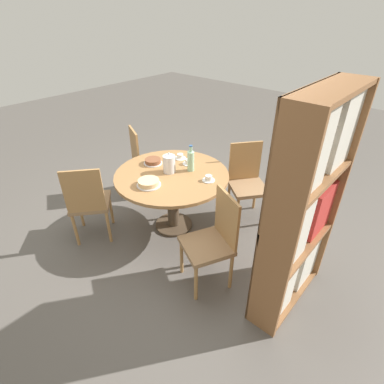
{
  "coord_description": "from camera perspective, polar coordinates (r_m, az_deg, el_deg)",
  "views": [
    {
      "loc": [
        2.04,
        2.12,
        2.35
      ],
      "look_at": [
        0.0,
        0.3,
        0.62
      ],
      "focal_mm": 28.0,
      "sensor_mm": 36.0,
      "label": 1
    }
  ],
  "objects": [
    {
      "name": "cup_b",
      "position": [
        3.68,
        -2.28,
        6.73
      ],
      "size": [
        0.14,
        0.14,
        0.06
      ],
      "color": "silver",
      "rests_on": "dining_table"
    },
    {
      "name": "dining_table",
      "position": [
        3.42,
        -3.81,
        1.59
      ],
      "size": [
        1.28,
        1.28,
        0.74
      ],
      "color": "#473828",
      "rests_on": "ground_plane"
    },
    {
      "name": "cake_second",
      "position": [
        3.59,
        -7.45,
        5.79
      ],
      "size": [
        0.22,
        0.22,
        0.06
      ],
      "color": "silver",
      "rests_on": "dining_table"
    },
    {
      "name": "bookshelf",
      "position": [
        2.52,
        20.06,
        -3.79
      ],
      "size": [
        0.93,
        0.28,
        1.92
      ],
      "rotation": [
        0.0,
        0.0,
        3.14
      ],
      "color": "brown",
      "rests_on": "ground_plane"
    },
    {
      "name": "cake_main",
      "position": [
        3.15,
        -8.29,
        1.77
      ],
      "size": [
        0.25,
        0.25,
        0.06
      ],
      "color": "silver",
      "rests_on": "dining_table"
    },
    {
      "name": "chair_b",
      "position": [
        2.8,
        4.03,
        -8.9
      ],
      "size": [
        0.56,
        0.56,
        0.96
      ],
      "rotation": [
        0.0,
        0.0,
        7.41
      ],
      "color": "#A87A47",
      "rests_on": "ground_plane"
    },
    {
      "name": "chair_a",
      "position": [
        3.48,
        -19.08,
        -1.68
      ],
      "size": [
        0.59,
        0.59,
        0.96
      ],
      "rotation": [
        0.0,
        0.0,
        5.6
      ],
      "color": "#A87A47",
      "rests_on": "ground_plane"
    },
    {
      "name": "chair_c",
      "position": [
        3.73,
        10.43,
        2.14
      ],
      "size": [
        0.59,
        0.59,
        0.96
      ],
      "rotation": [
        0.0,
        0.0,
        8.77
      ],
      "color": "#A87A47",
      "rests_on": "ground_plane"
    },
    {
      "name": "chair_d",
      "position": [
        4.24,
        -8.9,
        6.16
      ],
      "size": [
        0.56,
        0.56,
        0.96
      ],
      "rotation": [
        0.0,
        0.0,
        10.55
      ],
      "color": "#A87A47",
      "rests_on": "ground_plane"
    },
    {
      "name": "coffee_pot",
      "position": [
        3.35,
        -4.36,
        5.48
      ],
      "size": [
        0.14,
        0.14,
        0.24
      ],
      "color": "silver",
      "rests_on": "dining_table"
    },
    {
      "name": "ground_plane",
      "position": [
        3.76,
        -3.48,
        -6.35
      ],
      "size": [
        14.0,
        14.0,
        0.0
      ],
      "primitive_type": "plane",
      "color": "#56514C"
    },
    {
      "name": "cup_c",
      "position": [
        3.55,
        -0.68,
        5.71
      ],
      "size": [
        0.14,
        0.14,
        0.06
      ],
      "color": "silver",
      "rests_on": "dining_table"
    },
    {
      "name": "water_bottle",
      "position": [
        3.36,
        -0.24,
        6.04
      ],
      "size": [
        0.08,
        0.08,
        0.31
      ],
      "color": "#99C6A3",
      "rests_on": "dining_table"
    },
    {
      "name": "cup_a",
      "position": [
        3.21,
        3.18,
        2.56
      ],
      "size": [
        0.14,
        0.14,
        0.06
      ],
      "color": "silver",
      "rests_on": "dining_table"
    }
  ]
}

